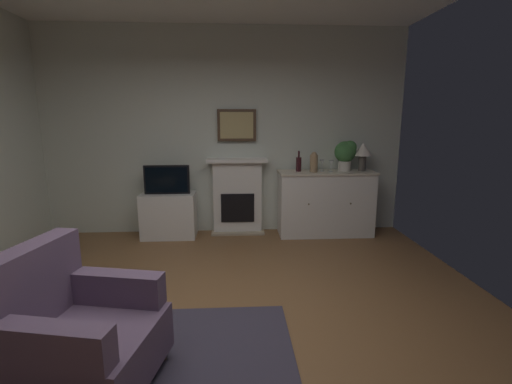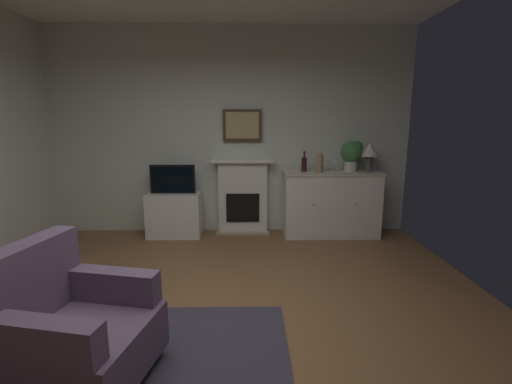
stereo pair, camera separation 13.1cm
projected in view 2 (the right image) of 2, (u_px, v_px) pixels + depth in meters
The scene contains 16 objects.
ground_plane at pixel (213, 341), 2.82m from camera, with size 5.22×5.56×0.10m, color brown.
wall_rear at pixel (230, 132), 5.21m from camera, with size 5.22×0.06×2.93m, color silver.
area_rug at pixel (109, 372), 2.39m from camera, with size 2.43×1.64×0.02m, color #383342.
fireplace_unit at pixel (243, 196), 5.27m from camera, with size 0.87×0.30×1.10m.
framed_picture at pixel (242, 125), 5.11m from camera, with size 0.55×0.04×0.45m.
sideboard_cabinet at pixel (331, 204), 5.14m from camera, with size 1.36×0.49×0.93m.
table_lamp at pixel (370, 152), 5.00m from camera, with size 0.26×0.26×0.40m.
wine_bottle at pixel (304, 164), 5.04m from camera, with size 0.08×0.08×0.29m.
wine_glass_left at pixel (328, 163), 5.04m from camera, with size 0.07×0.07×0.16m.
wine_glass_center at pixel (337, 164), 4.96m from camera, with size 0.07×0.07×0.16m.
vase_decorative at pixel (319, 162), 4.97m from camera, with size 0.11×0.11×0.28m.
tv_cabinet at pixel (175, 214), 5.14m from camera, with size 0.75×0.42×0.63m.
tv_set at pixel (173, 179), 5.02m from camera, with size 0.62×0.07×0.40m.
potted_plant_fern at pixel (2, 281), 3.17m from camera, with size 0.30×0.30×0.43m.
potted_plant_small at pixel (352, 153), 5.04m from camera, with size 0.30×0.30×0.43m.
armchair at pixel (71, 329), 2.23m from camera, with size 0.95×0.91×0.92m.
Camera 2 is at (0.29, -2.53, 1.66)m, focal length 25.23 mm.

